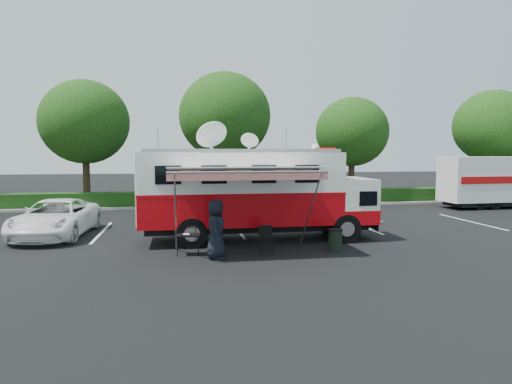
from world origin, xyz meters
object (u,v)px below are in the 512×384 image
command_truck (256,192)px  trash_bin (335,240)px  folding_table (188,236)px  white_suv (56,236)px

command_truck → trash_bin: command_truck is taller
command_truck → folding_table: (-2.76, -2.24, -1.25)m
folding_table → trash_bin: trash_bin is taller
command_truck → white_suv: command_truck is taller
folding_table → trash_bin: size_ratio=1.13×
command_truck → white_suv: bearing=164.8°
white_suv → folding_table: white_suv is taller
command_truck → trash_bin: (2.47, -2.42, -1.54)m
command_truck → trash_bin: bearing=-44.5°
trash_bin → folding_table: bearing=178.0°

